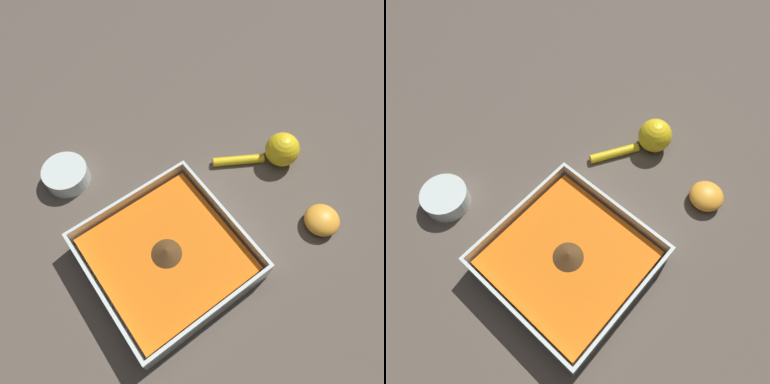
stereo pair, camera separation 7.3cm
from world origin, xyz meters
The scene contains 5 objects.
ground_plane centered at (0.00, 0.00, 0.00)m, with size 4.00×4.00×0.00m, color brown.
square_dish centered at (-0.03, -0.01, 0.02)m, with size 0.26×0.26×0.06m.
spice_bowl centered at (0.04, -0.28, 0.02)m, with size 0.09×0.09×0.04m.
lemon_squeezer centered at (-0.35, -0.06, 0.03)m, with size 0.16×0.12×0.07m.
lemon_half centered at (-0.31, 0.10, 0.02)m, with size 0.07×0.07×0.04m.
Camera 2 is at (0.12, 0.15, 0.67)m, focal length 35.00 mm.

